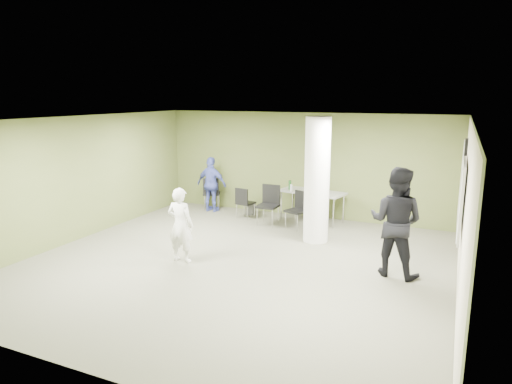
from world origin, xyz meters
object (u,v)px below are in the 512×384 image
at_px(folding_table, 311,193).
at_px(woman_white, 180,225).
at_px(man_blue, 212,184).
at_px(man_black, 396,222).
at_px(chair_back_left, 211,191).

bearing_deg(folding_table, woman_white, -99.47).
bearing_deg(folding_table, man_blue, -166.01).
relative_size(folding_table, man_blue, 1.16).
bearing_deg(woman_white, folding_table, -113.41).
bearing_deg(folding_table, man_black, -38.28).
bearing_deg(man_blue, chair_back_left, -55.68).
xyz_separation_m(folding_table, man_blue, (-2.89, -0.15, 0.02)).
distance_m(chair_back_left, woman_white, 4.22).
bearing_deg(man_black, man_blue, -16.26).
xyz_separation_m(chair_back_left, woman_white, (1.53, -3.93, 0.20)).
height_order(chair_back_left, man_black, man_black).
bearing_deg(man_black, woman_white, 25.25).
bearing_deg(woman_white, man_black, -168.40).
relative_size(chair_back_left, woman_white, 0.63).
bearing_deg(man_black, folding_table, -38.58).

